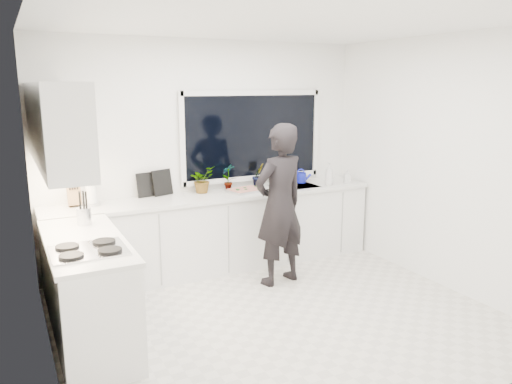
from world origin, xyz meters
TOP-DOWN VIEW (x-y plane):
  - floor at (0.00, 0.00)m, footprint 4.00×3.50m
  - wall_back at (0.00, 1.76)m, footprint 4.00×0.02m
  - wall_left at (-2.01, 0.00)m, footprint 0.02×3.50m
  - wall_right at (2.01, 0.00)m, footprint 0.02×3.50m
  - ceiling at (0.00, 0.00)m, footprint 4.00×3.50m
  - window at (0.60, 1.73)m, footprint 1.80×0.02m
  - base_cabinets_back at (0.00, 1.45)m, footprint 3.92×0.58m
  - base_cabinets_left at (-1.67, 0.35)m, footprint 0.58×1.60m
  - countertop_back at (0.00, 1.44)m, footprint 3.94×0.62m
  - countertop_left at (-1.67, 0.35)m, footprint 0.62×1.60m
  - upper_cabinets at (-1.79, 0.70)m, footprint 0.34×2.10m
  - sink at (1.05, 1.45)m, footprint 0.58×0.42m
  - faucet at (1.05, 1.65)m, footprint 0.03×0.03m
  - stovetop at (-1.69, -0.00)m, footprint 0.56×0.48m
  - person at (0.43, 0.74)m, footprint 0.72×0.55m
  - pizza_tray at (0.35, 1.42)m, footprint 0.46×0.38m
  - pizza at (0.35, 1.42)m, footprint 0.42×0.33m
  - watering_can at (1.25, 1.61)m, footprint 0.16×0.16m
  - paper_towel_roll at (-1.41, 1.55)m, footprint 0.14×0.14m
  - knife_block at (-1.58, 1.59)m, footprint 0.13×0.10m
  - utensil_crock at (-1.60, 0.80)m, footprint 0.17×0.17m
  - picture_frame_large at (-0.78, 1.69)m, footprint 0.22×0.06m
  - picture_frame_small at (-0.59, 1.69)m, footprint 0.24×0.10m
  - herb_plants at (0.22, 1.61)m, footprint 1.38×0.35m
  - soap_bottles at (1.55, 1.30)m, footprint 0.39×0.11m

SIDE VIEW (x-z plane):
  - floor at x=0.00m, z-range -0.02..0.00m
  - base_cabinets_back at x=0.00m, z-range 0.00..0.88m
  - base_cabinets_left at x=-1.67m, z-range 0.00..0.88m
  - sink at x=1.05m, z-range 0.80..0.94m
  - person at x=0.43m, z-range 0.00..1.78m
  - countertop_back at x=0.00m, z-range 0.88..0.92m
  - countertop_left at x=-1.67m, z-range 0.88..0.92m
  - stovetop at x=-1.69m, z-range 0.92..0.95m
  - pizza_tray at x=0.35m, z-range 0.92..0.95m
  - pizza at x=0.35m, z-range 0.95..0.96m
  - watering_can at x=1.25m, z-range 0.92..1.05m
  - utensil_crock at x=-1.60m, z-range 0.92..1.08m
  - faucet at x=1.05m, z-range 0.92..1.14m
  - knife_block at x=-1.58m, z-range 0.92..1.14m
  - soap_bottles at x=1.55m, z-range 0.91..1.19m
  - paper_towel_roll at x=-1.41m, z-range 0.92..1.18m
  - picture_frame_large at x=-0.78m, z-range 0.92..1.20m
  - picture_frame_small at x=-0.59m, z-range 0.92..1.22m
  - herb_plants at x=0.22m, z-range 0.91..1.24m
  - wall_back at x=0.00m, z-range 0.00..2.70m
  - wall_left at x=-2.01m, z-range 0.00..2.70m
  - wall_right at x=2.01m, z-range 0.00..2.70m
  - window at x=0.60m, z-range 1.05..2.05m
  - upper_cabinets at x=-1.79m, z-range 1.50..2.20m
  - ceiling at x=0.00m, z-range 2.70..2.72m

